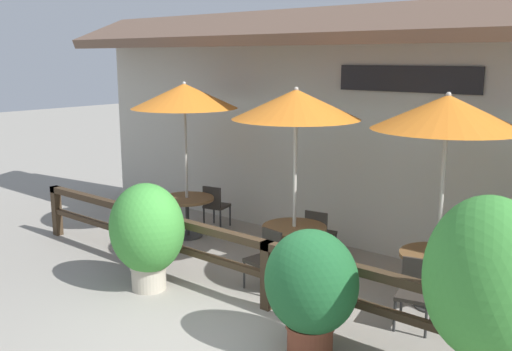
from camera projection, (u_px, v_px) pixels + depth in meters
The scene contains 18 objects.
ground_plane at pixel (213, 337), 6.93m from camera, with size 60.00×60.00×0.00m, color gray.
building_facade at pixel (381, 128), 9.57m from camera, with size 14.28×1.49×4.23m.
patio_railing at pixel (267, 260), 7.57m from camera, with size 10.40×0.14×0.95m.
patio_umbrella_near at pixel (184, 96), 10.29m from camera, with size 1.94×1.94×2.91m.
dining_table_near at pixel (187, 205), 10.70m from camera, with size 1.01×1.01×0.76m.
chair_near_streetside at pixel (154, 219), 10.22m from camera, with size 0.49×0.49×0.86m.
chair_near_wallside at pixel (215, 204), 11.28m from camera, with size 0.50×0.50×0.86m.
patio_umbrella_middle at pixel (296, 105), 8.47m from camera, with size 1.94×1.94×2.91m.
dining_table_middle at pixel (294, 236), 8.89m from camera, with size 1.01×1.01×0.76m.
chair_middle_streetside at pixel (266, 256), 8.33m from camera, with size 0.48×0.48×0.86m.
chair_middle_wallside at pixel (319, 232), 9.49m from camera, with size 0.47×0.47×0.86m.
patio_umbrella_far at pixel (447, 113), 7.24m from camera, with size 1.94×1.94×2.91m.
dining_table_far at pixel (437, 264), 7.65m from camera, with size 1.01×1.01×0.76m.
chair_far_streetside at pixel (415, 290), 7.12m from camera, with size 0.51×0.51×0.86m.
chair_far_wallside at pixel (454, 258), 8.24m from camera, with size 0.46×0.46×0.86m.
potted_plant_tall_tropical at pixel (147, 231), 8.20m from camera, with size 1.14×1.03×1.58m.
potted_plant_corner_fern at pixel (486, 283), 5.36m from camera, with size 1.20×1.08×2.10m.
potted_plant_small_flowering at pixel (311, 286), 6.42m from camera, with size 1.10×0.99×1.46m.
Camera 1 is at (4.48, -4.57, 3.34)m, focal length 40.00 mm.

